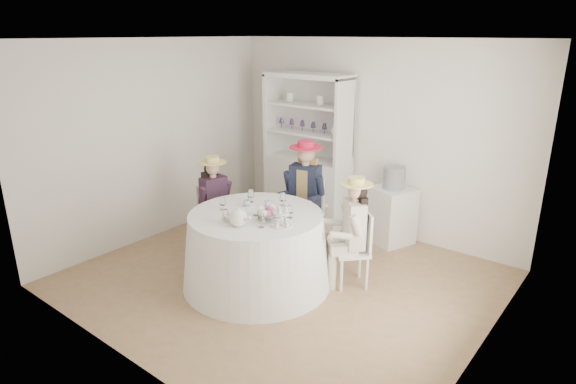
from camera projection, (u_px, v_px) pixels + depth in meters
The scene contains 23 objects.
ground at pixel (283, 278), 5.68m from camera, with size 4.50×4.50×0.00m, color olive.
ceiling at pixel (282, 39), 4.83m from camera, with size 4.50×4.50×0.00m, color white.
wall_back at pixel (372, 138), 6.74m from camera, with size 4.50×4.50×0.00m, color white.
wall_front at pixel (122, 222), 3.77m from camera, with size 4.50×4.50×0.00m, color white.
wall_left at pixel (155, 141), 6.58m from camera, with size 4.50×4.50×0.00m, color white.
wall_right at pixel (496, 214), 3.93m from camera, with size 4.50×4.50×0.00m, color white.
tea_table at pixel (257, 249), 5.45m from camera, with size 1.69×1.69×0.86m.
hutch at pixel (308, 170), 7.24m from camera, with size 1.36×0.62×2.21m.
side_table at pixel (391, 215), 6.57m from camera, with size 0.50×0.50×0.78m, color silver.
hatbox at pixel (394, 178), 6.40m from camera, with size 0.29×0.29×0.29m, color black.
guest_left at pixel (215, 199), 6.21m from camera, with size 0.50×0.48×1.28m.
guest_mid at pixel (305, 190), 6.18m from camera, with size 0.55×0.59×1.47m.
guest_right at pixel (352, 226), 5.32m from camera, with size 0.54×0.55×1.29m.
spare_chair at pixel (318, 198), 6.96m from camera, with size 0.51×0.51×0.90m.
teacup_a at pixel (247, 203), 5.53m from camera, with size 0.08×0.08×0.07m, color white.
teacup_b at pixel (267, 204), 5.53m from camera, with size 0.07×0.07×0.06m, color white.
teacup_c at pixel (280, 214), 5.20m from camera, with size 0.10×0.10×0.08m, color white.
flower_bowl at pixel (272, 216), 5.17m from camera, with size 0.22×0.22×0.06m, color white.
flower_arrangement at pixel (267, 212), 5.10m from camera, with size 0.20×0.21×0.08m.
table_teapot at pixel (238, 218), 4.96m from camera, with size 0.27×0.19×0.20m.
sandwich_plate at pixel (229, 220), 5.10m from camera, with size 0.23×0.23×0.05m.
cupcake_stand at pixel (281, 219), 4.95m from camera, with size 0.22×0.22×0.21m.
stemware_set at pixel (256, 207), 5.29m from camera, with size 0.83×0.86×0.15m.
Camera 1 is at (3.19, -3.94, 2.77)m, focal length 30.00 mm.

